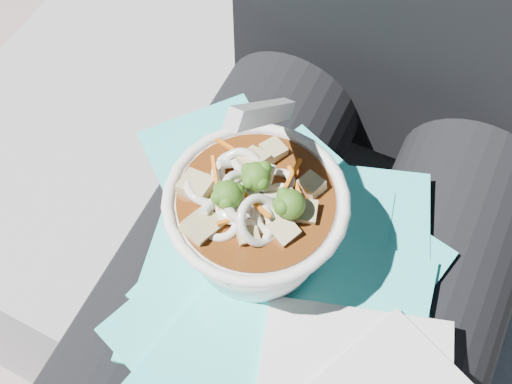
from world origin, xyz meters
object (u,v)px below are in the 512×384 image
at_px(person_body, 334,225).
at_px(stone_ledge, 328,304).
at_px(plastic_bag, 277,277).
at_px(lap, 293,323).
at_px(udon_bowl, 255,217).

bearing_deg(person_body, stone_ledge, 90.00).
bearing_deg(plastic_bag, stone_ledge, 83.04).
xyz_separation_m(lap, plastic_bag, (-0.02, 0.00, 0.08)).
height_order(stone_ledge, udon_bowl, udon_bowl).
relative_size(plastic_bag, udon_bowl, 1.91).
bearing_deg(person_body, lap, -90.00).
height_order(stone_ledge, plastic_bag, plastic_bag).
xyz_separation_m(lap, person_body, (0.00, 0.09, 0.03)).
xyz_separation_m(stone_ledge, plastic_bag, (-0.02, -0.15, 0.37)).
distance_m(lap, plastic_bag, 0.08).
height_order(lap, udon_bowl, udon_bowl).
relative_size(lap, udon_bowl, 2.63).
height_order(plastic_bag, udon_bowl, udon_bowl).
bearing_deg(lap, person_body, 90.00).
bearing_deg(lap, plastic_bag, 178.95).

